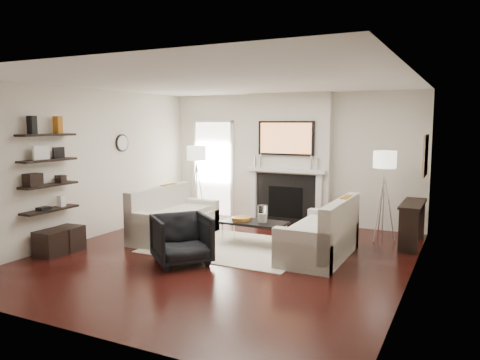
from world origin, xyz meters
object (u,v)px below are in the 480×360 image
at_px(loveseat_right_base, 319,244).
at_px(armchair, 182,237).
at_px(loveseat_left_base, 175,227).
at_px(lamp_right_shade, 385,159).
at_px(coffee_table, 254,223).
at_px(lamp_left_shade, 196,153).
at_px(ottoman_near, 68,238).

xyz_separation_m(loveseat_right_base, armchair, (-1.73, -1.24, 0.19)).
height_order(loveseat_left_base, armchair, armchair).
xyz_separation_m(armchair, lamp_right_shade, (2.43, 2.80, 1.05)).
xyz_separation_m(loveseat_right_base, coffee_table, (-1.19, 0.17, 0.19)).
xyz_separation_m(coffee_table, lamp_left_shade, (-2.01, 1.40, 1.05)).
bearing_deg(coffee_table, armchair, -110.87).
relative_size(coffee_table, ottoman_near, 2.75).
distance_m(armchair, ottoman_near, 2.11).
distance_m(armchair, lamp_left_shade, 3.35).
height_order(lamp_left_shade, ottoman_near, lamp_left_shade).
height_order(coffee_table, lamp_left_shade, lamp_left_shade).
xyz_separation_m(loveseat_left_base, ottoman_near, (-1.12, -1.46, -0.01)).
height_order(coffee_table, lamp_right_shade, lamp_right_shade).
xyz_separation_m(lamp_right_shade, ottoman_near, (-4.52, -3.01, -1.25)).
height_order(coffee_table, armchair, armchair).
height_order(loveseat_left_base, lamp_right_shade, lamp_right_shade).
bearing_deg(armchair, loveseat_right_base, -13.40).
height_order(loveseat_left_base, lamp_left_shade, lamp_left_shade).
relative_size(loveseat_left_base, armchair, 2.23).
bearing_deg(lamp_left_shade, armchair, -62.51).
distance_m(loveseat_left_base, ottoman_near, 1.84).
bearing_deg(loveseat_right_base, loveseat_left_base, 179.87).
distance_m(loveseat_right_base, coffee_table, 1.21).
bearing_deg(lamp_left_shade, loveseat_left_base, -72.43).
height_order(lamp_left_shade, lamp_right_shade, same).
relative_size(loveseat_right_base, lamp_right_shade, 4.50).
distance_m(coffee_table, lamp_left_shade, 2.66).
xyz_separation_m(coffee_table, armchair, (-0.54, -1.42, 0.00)).
bearing_deg(lamp_left_shade, lamp_right_shade, -0.32).
bearing_deg(lamp_right_shade, armchair, -131.01).
bearing_deg(lamp_left_shade, coffee_table, -34.96).
height_order(loveseat_right_base, coffee_table, same).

